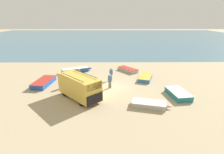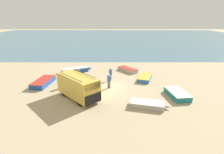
# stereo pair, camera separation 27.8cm
# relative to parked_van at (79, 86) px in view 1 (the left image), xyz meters

# --- Properties ---
(ground_plane) EXTENTS (200.00, 200.00, 0.00)m
(ground_plane) POSITION_rel_parked_van_xyz_m (3.08, 2.94, -1.30)
(ground_plane) COLOR tan
(sea_water) EXTENTS (120.00, 80.00, 0.01)m
(sea_water) POSITION_rel_parked_van_xyz_m (3.08, 54.94, -1.30)
(sea_water) COLOR #477084
(sea_water) RESTS_ON ground_plane
(parked_van) EXTENTS (4.89, 4.98, 2.52)m
(parked_van) POSITION_rel_parked_van_xyz_m (0.00, 0.00, 0.00)
(parked_van) COLOR gold
(parked_van) RESTS_ON ground_plane
(fishing_rowboat_0) EXTENTS (4.67, 2.84, 0.65)m
(fishing_rowboat_0) POSITION_rel_parked_van_xyz_m (-2.01, 8.97, -0.98)
(fishing_rowboat_0) COLOR #234CA3
(fishing_rowboat_0) RESTS_ON ground_plane
(fishing_rowboat_1) EXTENTS (2.47, 4.03, 0.50)m
(fishing_rowboat_1) POSITION_rel_parked_van_xyz_m (7.93, 5.72, -1.05)
(fishing_rowboat_1) COLOR #2D66AD
(fishing_rowboat_1) RESTS_ON ground_plane
(fishing_rowboat_2) EXTENTS (2.05, 4.73, 0.62)m
(fishing_rowboat_2) POSITION_rel_parked_van_xyz_m (-5.07, 3.94, -0.99)
(fishing_rowboat_2) COLOR #234CA3
(fishing_rowboat_2) RESTS_ON ground_plane
(fishing_rowboat_3) EXTENTS (3.16, 3.64, 0.50)m
(fishing_rowboat_3) POSITION_rel_parked_van_xyz_m (5.81, 9.44, -1.05)
(fishing_rowboat_3) COLOR #ADA89E
(fishing_rowboat_3) RESTS_ON ground_plane
(fishing_rowboat_4) EXTENTS (3.85, 2.03, 0.49)m
(fishing_rowboat_4) POSITION_rel_parked_van_xyz_m (6.86, -1.93, -1.06)
(fishing_rowboat_4) COLOR #ADA89E
(fishing_rowboat_4) RESTS_ON ground_plane
(fishing_rowboat_5) EXTENTS (2.07, 3.86, 0.58)m
(fishing_rowboat_5) POSITION_rel_parked_van_xyz_m (10.33, 0.41, -1.01)
(fishing_rowboat_5) COLOR #1E757F
(fishing_rowboat_5) RESTS_ON ground_plane
(fisherman_0) EXTENTS (0.43, 0.43, 1.64)m
(fisherman_0) POSITION_rel_parked_van_xyz_m (3.27, 5.36, -0.32)
(fisherman_0) COLOR #38383D
(fisherman_0) RESTS_ON ground_plane
(fisherman_1) EXTENTS (0.45, 0.45, 1.71)m
(fisherman_1) POSITION_rel_parked_van_xyz_m (-1.84, 3.30, -0.28)
(fisherman_1) COLOR #5B564C
(fisherman_1) RESTS_ON ground_plane
(fisherman_2) EXTENTS (0.46, 0.46, 1.75)m
(fisherman_2) POSITION_rel_parked_van_xyz_m (3.10, 2.68, -0.26)
(fisherman_2) COLOR #5B564C
(fisherman_2) RESTS_ON ground_plane
(fisherman_3) EXTENTS (0.46, 0.46, 1.75)m
(fisherman_3) POSITION_rel_parked_van_xyz_m (-0.82, 4.69, -0.26)
(fisherman_3) COLOR #38383D
(fisherman_3) RESTS_ON ground_plane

